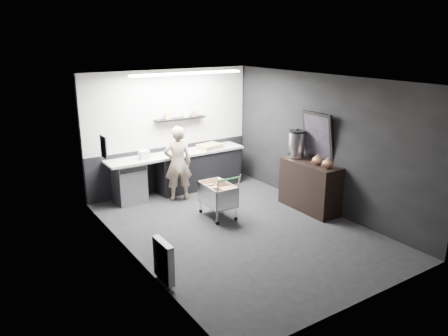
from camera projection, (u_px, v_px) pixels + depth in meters
floor at (239, 229)px, 7.99m from camera, size 5.50×5.50×0.00m
ceiling at (241, 79)px, 7.20m from camera, size 5.50×5.50×0.00m
wall_back at (170, 131)px, 9.80m from camera, size 5.50×0.00×5.50m
wall_front at (368, 208)px, 5.39m from camera, size 5.50×0.00×5.50m
wall_left at (131, 178)px, 6.55m from camera, size 0.00×5.50×5.50m
wall_right at (323, 143)px, 8.64m from camera, size 0.00×5.50×5.50m
kitchen_wall_panel at (169, 109)px, 9.64m from camera, size 3.95×0.02×1.70m
dado_panel at (171, 167)px, 10.03m from camera, size 3.95×0.02×1.00m
floating_shelf at (180, 119)px, 9.72m from camera, size 1.20×0.22×0.04m
wall_clock at (223, 91)px, 10.28m from camera, size 0.20×0.03×0.20m
poster at (103, 147)px, 7.55m from camera, size 0.02×0.30×0.40m
poster_red_band at (103, 143)px, 7.53m from camera, size 0.02×0.22×0.10m
radiator at (164, 261)px, 6.15m from camera, size 0.10×0.50×0.60m
ceiling_strip at (187, 73)px, 8.70m from camera, size 2.40×0.20×0.04m
prep_counter at (183, 171)px, 9.87m from camera, size 3.20×0.61×0.90m
person at (178, 163)px, 9.22m from camera, size 0.67×0.53×1.61m
shopping_cart at (218, 196)px, 8.42m from camera, size 0.53×0.85×0.91m
sideboard at (309, 180)px, 8.76m from camera, size 0.56×1.32×1.97m
fire_extinguisher at (165, 260)px, 6.36m from camera, size 0.16×0.16×0.52m
cardboard_box at (210, 146)px, 10.04m from camera, size 0.58×0.48×0.10m
pink_tub at (172, 150)px, 9.57m from camera, size 0.19×0.19×0.19m
white_container at (144, 155)px, 9.18m from camera, size 0.21×0.17×0.18m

